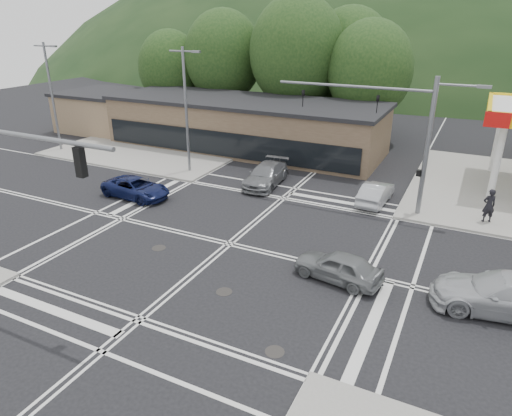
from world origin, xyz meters
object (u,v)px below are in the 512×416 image
at_px(car_northbound, 266,175).
at_px(pedestrian, 489,206).
at_px(car_grey_center, 338,266).
at_px(car_blue_west, 136,188).
at_px(car_queue_a, 376,193).
at_px(car_silver_east, 507,294).
at_px(car_queue_b, 344,150).

xyz_separation_m(car_northbound, pedestrian, (13.98, -0.38, 0.40)).
bearing_deg(car_grey_center, car_northbound, -131.30).
relative_size(car_northbound, pedestrian, 2.57).
distance_m(car_blue_west, car_grey_center, 15.27).
bearing_deg(car_queue_a, car_silver_east, 130.68).
height_order(car_queue_a, pedestrian, pedestrian).
bearing_deg(car_grey_center, car_silver_east, 104.08).
bearing_deg(car_silver_east, car_northbound, -130.46).
bearing_deg(car_grey_center, car_queue_a, -167.68).
distance_m(car_queue_b, pedestrian, 13.95).
xyz_separation_m(car_grey_center, car_queue_b, (-5.06, 18.24, 0.09)).
xyz_separation_m(car_grey_center, car_silver_east, (6.67, 0.58, 0.15)).
relative_size(car_blue_west, car_northbound, 0.93).
bearing_deg(car_silver_east, car_queue_b, -154.80).
relative_size(car_blue_west, car_queue_b, 1.04).
distance_m(car_blue_west, car_queue_b, 17.23).
height_order(car_queue_a, car_northbound, car_northbound).
xyz_separation_m(car_blue_west, pedestrian, (20.55, 5.51, 0.48)).
relative_size(car_queue_b, pedestrian, 2.30).
bearing_deg(pedestrian, car_queue_b, -64.72).
height_order(car_blue_west, car_grey_center, car_grey_center).
bearing_deg(pedestrian, car_blue_west, -10.91).
bearing_deg(car_grey_center, car_queue_b, -155.40).
xyz_separation_m(car_silver_east, car_northbound, (-14.84, 9.30, -0.10)).
height_order(car_grey_center, car_northbound, car_northbound).
distance_m(car_grey_center, car_queue_b, 18.93).
height_order(car_blue_west, pedestrian, pedestrian).
height_order(car_blue_west, car_queue_b, car_queue_b).
distance_m(car_silver_east, car_queue_a, 11.78).
xyz_separation_m(car_grey_center, pedestrian, (5.81, 9.50, 0.45)).
height_order(car_silver_east, car_queue_a, car_silver_east).
height_order(car_blue_west, car_northbound, car_northbound).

